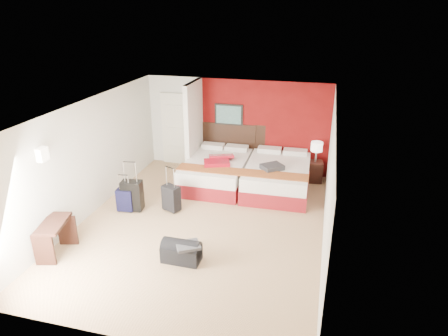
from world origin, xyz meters
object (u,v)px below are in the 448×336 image
(suitcase_black, at_px, (132,197))
(table_lamp, at_px, (316,152))
(red_suitcase_open, at_px, (219,160))
(bed_left, at_px, (216,172))
(bed_right, at_px, (277,177))
(suitcase_navy, at_px, (125,201))
(nightstand, at_px, (314,171))
(suitcase_charcoal, at_px, (171,199))
(desk, at_px, (56,238))
(duffel_bag, at_px, (181,252))

(suitcase_black, bearing_deg, table_lamp, 27.83)
(red_suitcase_open, height_order, suitcase_black, red_suitcase_open)
(bed_left, xyz_separation_m, bed_right, (1.56, 0.02, 0.01))
(suitcase_black, relative_size, suitcase_navy, 1.35)
(nightstand, relative_size, suitcase_black, 0.81)
(suitcase_black, xyz_separation_m, suitcase_navy, (-0.14, -0.08, -0.09))
(suitcase_navy, bearing_deg, suitcase_charcoal, 9.27)
(nightstand, height_order, suitcase_charcoal, suitcase_charcoal)
(red_suitcase_open, height_order, table_lamp, table_lamp)
(desk, bearing_deg, suitcase_navy, 62.40)
(duffel_bag, bearing_deg, suitcase_navy, 142.57)
(nightstand, height_order, table_lamp, table_lamp)
(bed_left, distance_m, duffel_bag, 3.42)
(suitcase_charcoal, height_order, suitcase_navy, suitcase_charcoal)
(bed_right, relative_size, suitcase_navy, 4.39)
(table_lamp, bearing_deg, red_suitcase_open, -159.28)
(suitcase_navy, bearing_deg, nightstand, 28.03)
(red_suitcase_open, bearing_deg, duffel_bag, -105.81)
(red_suitcase_open, bearing_deg, bed_left, 115.85)
(suitcase_charcoal, bearing_deg, duffel_bag, -40.41)
(bed_right, height_order, suitcase_charcoal, bed_right)
(suitcase_charcoal, xyz_separation_m, duffel_bag, (0.87, -1.74, -0.11))
(table_lamp, bearing_deg, duffel_bag, -117.06)
(nightstand, relative_size, suitcase_charcoal, 0.96)
(bed_right, bearing_deg, table_lamp, 39.66)
(nightstand, xyz_separation_m, suitcase_charcoal, (-3.01, -2.45, 0.01))
(suitcase_navy, xyz_separation_m, desk, (-0.44, -1.84, 0.09))
(red_suitcase_open, bearing_deg, suitcase_black, -150.01)
(bed_right, bearing_deg, nightstand, 39.66)
(nightstand, relative_size, desk, 0.67)
(duffel_bag, bearing_deg, bed_left, 95.72)
(bed_right, bearing_deg, suitcase_navy, -149.18)
(bed_right, xyz_separation_m, nightstand, (0.88, 0.76, -0.06))
(desk, bearing_deg, bed_left, 47.93)
(nightstand, height_order, suitcase_navy, nightstand)
(suitcase_charcoal, relative_size, suitcase_navy, 1.14)
(duffel_bag, distance_m, desk, 2.33)
(bed_left, distance_m, nightstand, 2.56)
(bed_right, bearing_deg, suitcase_black, -149.09)
(red_suitcase_open, xyz_separation_m, table_lamp, (2.33, 0.88, 0.11))
(bed_right, bearing_deg, desk, -134.45)
(nightstand, bearing_deg, suitcase_charcoal, -147.63)
(bed_left, relative_size, bed_right, 0.98)
(bed_left, relative_size, table_lamp, 4.08)
(nightstand, bearing_deg, table_lamp, 0.00)
(suitcase_black, relative_size, desk, 0.83)
(bed_right, relative_size, suitcase_black, 3.26)
(red_suitcase_open, relative_size, desk, 1.06)
(table_lamp, distance_m, duffel_bag, 4.75)
(red_suitcase_open, height_order, nightstand, red_suitcase_open)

